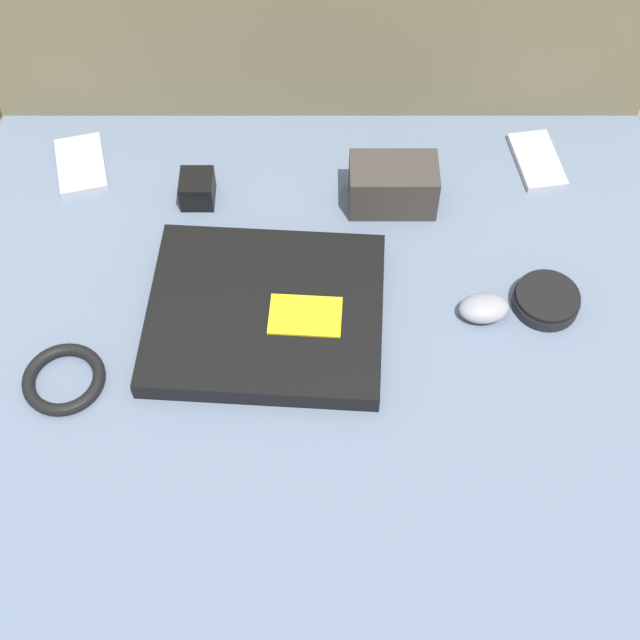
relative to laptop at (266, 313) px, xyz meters
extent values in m
plane|color=#7A6651|center=(0.07, -0.01, -0.14)|extent=(8.00, 8.00, 0.00)
cube|color=slate|center=(0.07, -0.01, -0.08)|extent=(0.96, 0.78, 0.13)
cube|color=black|center=(0.00, 0.00, 0.00)|extent=(0.31, 0.27, 0.03)
cube|color=yellow|center=(0.05, -0.02, 0.02)|extent=(0.09, 0.07, 0.00)
ellipsoid|color=gray|center=(0.28, 0.01, 0.00)|extent=(0.07, 0.05, 0.03)
cylinder|color=black|center=(0.36, 0.02, -0.01)|extent=(0.09, 0.09, 0.02)
cylinder|color=black|center=(0.36, 0.02, 0.01)|extent=(0.08, 0.08, 0.01)
cube|color=#B7B7BC|center=(-0.28, 0.27, -0.01)|extent=(0.09, 0.12, 0.01)
cube|color=#B7B7BC|center=(0.38, 0.28, -0.01)|extent=(0.08, 0.12, 0.01)
cube|color=#38332D|center=(0.17, 0.20, 0.02)|extent=(0.12, 0.07, 0.07)
cube|color=black|center=(-0.10, 0.21, 0.01)|extent=(0.05, 0.05, 0.04)
torus|color=black|center=(-0.24, -0.09, -0.01)|extent=(0.10, 0.10, 0.02)
camera|label=1|loc=(0.07, -0.65, 0.92)|focal=50.00mm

